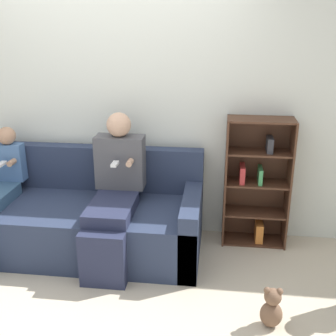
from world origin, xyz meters
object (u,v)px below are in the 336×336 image
adult_seated (115,188)px  teddy_bear (272,308)px  bookshelf (256,183)px  couch (82,220)px

adult_seated → teddy_bear: (1.30, -0.80, -0.51)m
bookshelf → adult_seated: bearing=-160.9°
couch → teddy_bear: 1.87m
teddy_bear → couch: bearing=151.8°
couch → bookshelf: bearing=12.4°
adult_seated → couch: bearing=166.7°
couch → bookshelf: 1.66m
couch → adult_seated: size_ratio=1.72×
bookshelf → teddy_bear: size_ratio=3.83×
couch → teddy_bear: (1.64, -0.88, -0.14)m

